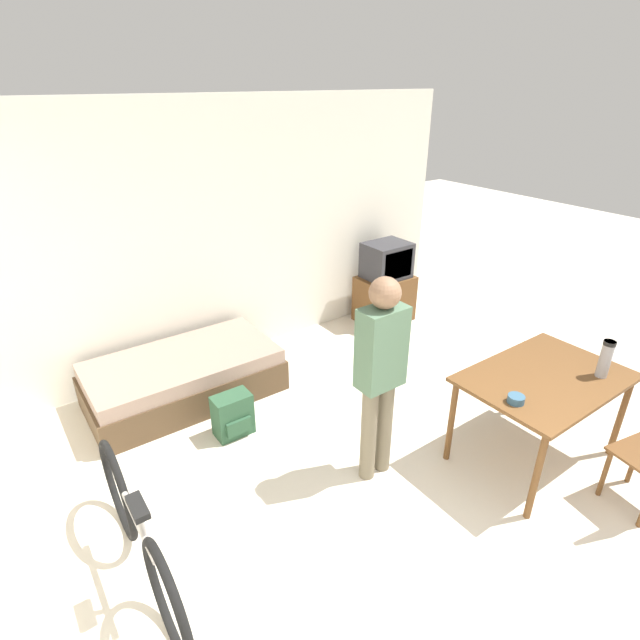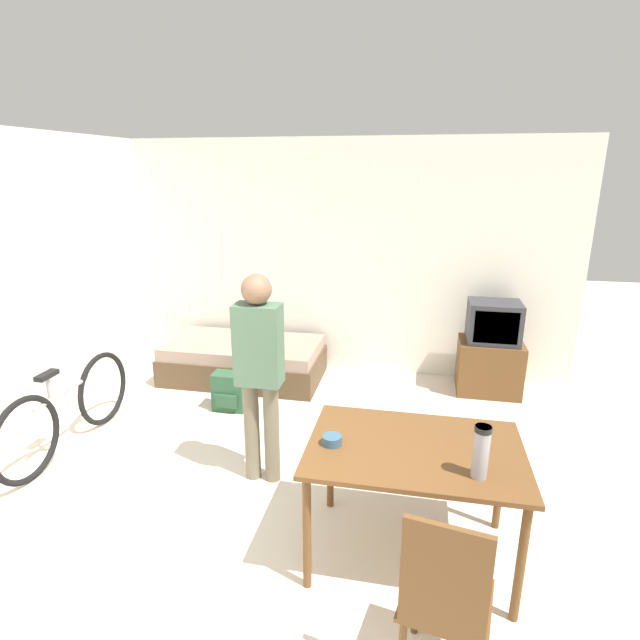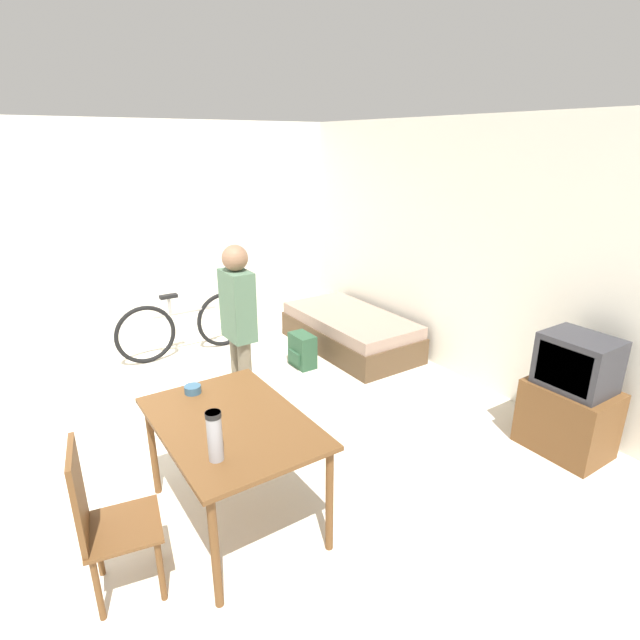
% 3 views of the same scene
% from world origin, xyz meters
% --- Properties ---
extents(wall_back, '(5.71, 0.06, 2.70)m').
position_xyz_m(wall_back, '(0.00, 4.01, 1.35)').
color(wall_back, silver).
rests_on(wall_back, ground_plane).
extents(wall_left, '(0.06, 4.98, 2.70)m').
position_xyz_m(wall_left, '(-2.38, 1.99, 1.35)').
color(wall_left, silver).
rests_on(wall_left, ground_plane).
extents(daybed, '(1.79, 0.93, 0.45)m').
position_xyz_m(daybed, '(-0.85, 3.44, 0.22)').
color(daybed, '#4C3823').
rests_on(daybed, ground_plane).
extents(tv, '(0.66, 0.49, 1.02)m').
position_xyz_m(tv, '(1.90, 3.62, 0.47)').
color(tv, brown).
rests_on(tv, ground_plane).
extents(dining_table, '(1.27, 0.87, 0.77)m').
position_xyz_m(dining_table, '(1.13, 0.98, 0.69)').
color(dining_table, brown).
rests_on(dining_table, ground_plane).
extents(wooden_chair, '(0.47, 0.47, 0.98)m').
position_xyz_m(wooden_chair, '(1.29, 0.13, 0.54)').
color(wooden_chair, brown).
rests_on(wooden_chair, ground_plane).
extents(bicycle, '(0.08, 1.66, 0.78)m').
position_xyz_m(bicycle, '(-1.80, 1.68, 0.36)').
color(bicycle, black).
rests_on(bicycle, ground_plane).
extents(person_standing, '(0.34, 0.22, 1.65)m').
position_xyz_m(person_standing, '(-0.03, 1.59, 0.96)').
color(person_standing, '#6B604C').
rests_on(person_standing, ground_plane).
extents(thermos_flask, '(0.09, 0.09, 0.30)m').
position_xyz_m(thermos_flask, '(1.47, 0.74, 0.94)').
color(thermos_flask, '#99999E').
rests_on(thermos_flask, dining_table).
extents(mate_bowl, '(0.12, 0.12, 0.06)m').
position_xyz_m(mate_bowl, '(0.64, 0.91, 0.80)').
color(mate_bowl, '#335670').
rests_on(mate_bowl, dining_table).
extents(backpack, '(0.33, 0.23, 0.39)m').
position_xyz_m(backpack, '(-0.72, 2.66, 0.19)').
color(backpack, '#284C33').
rests_on(backpack, ground_plane).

